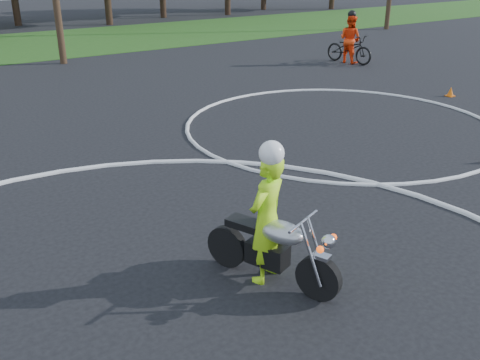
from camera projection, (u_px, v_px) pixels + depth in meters
course_markings at (238, 246)px, 8.14m from camera, size 19.05×19.05×0.12m
primary_motorcycle at (274, 248)px, 7.06m from camera, size 0.91×1.95×1.07m
rider_primary_grp at (267, 215)px, 6.98m from camera, size 0.77×0.63×1.99m
rider_second_grp at (350, 45)px, 22.05m from camera, size 1.06×2.28×2.12m
traffic_cones at (437, 248)px, 7.82m from camera, size 16.58×11.28×0.30m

